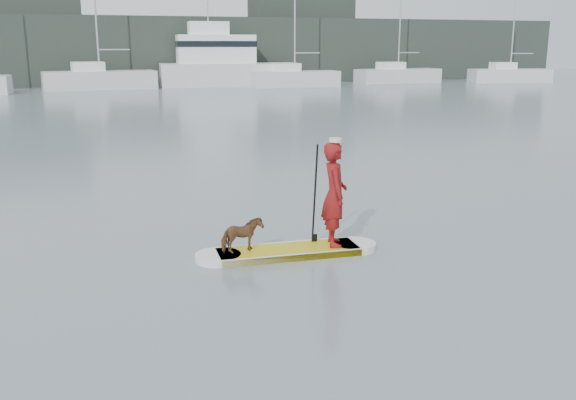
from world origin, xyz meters
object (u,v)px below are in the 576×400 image
object	(u,v)px
paddler	(334,194)
sailboat_d	(99,78)
sailboat_g	(509,75)
dog	(242,235)
sailboat_e	(294,77)
motor_yacht_a	(224,63)
paddleboard	(288,251)
sailboat_f	(397,74)

from	to	relation	value
paddler	sailboat_d	distance (m)	44.85
sailboat_g	dog	bearing A→B (deg)	-120.12
sailboat_e	motor_yacht_a	world-z (taller)	sailboat_e
dog	sailboat_e	size ratio (longest dim) A/B	0.07
motor_yacht_a	sailboat_g	size ratio (longest dim) A/B	1.21
dog	sailboat_d	xyz separation A→B (m)	(-0.22, 44.70, 0.51)
paddleboard	paddler	size ratio (longest dim) A/B	1.77
dog	sailboat_e	xyz separation A→B (m)	(15.88, 42.75, 0.37)
sailboat_f	sailboat_d	bearing A→B (deg)	176.20
dog	sailboat_g	distance (m)	56.32
dog	sailboat_g	world-z (taller)	sailboat_g
paddleboard	sailboat_e	bearing A→B (deg)	74.39
paddleboard	sailboat_f	bearing A→B (deg)	63.53
paddler	dog	size ratio (longest dim) A/B	2.59
sailboat_e	sailboat_g	world-z (taller)	sailboat_e
dog	sailboat_g	size ratio (longest dim) A/B	0.07
dog	sailboat_f	bearing A→B (deg)	-41.67
paddleboard	dog	distance (m)	0.90
sailboat_e	sailboat_f	bearing A→B (deg)	11.41
sailboat_f	sailboat_e	bearing A→B (deg)	-173.64
sailboat_f	motor_yacht_a	distance (m)	16.65
sailboat_d	sailboat_e	size ratio (longest dim) A/B	1.18
dog	sailboat_e	world-z (taller)	sailboat_e
sailboat_f	motor_yacht_a	xyz separation A→B (m)	(-16.59, 0.78, 1.20)
sailboat_f	paddleboard	bearing A→B (deg)	-124.15
motor_yacht_a	sailboat_g	distance (m)	27.39
sailboat_g	paddleboard	bearing A→B (deg)	-119.45
paddleboard	sailboat_d	xyz separation A→B (m)	(-1.04, 44.76, 0.87)
paddler	sailboat_g	xyz separation A→B (m)	(35.80, 42.15, -0.30)
sailboat_d	motor_yacht_a	distance (m)	10.66
dog	sailboat_e	distance (m)	45.60
sailboat_e	motor_yacht_a	distance (m)	6.31
paddler	motor_yacht_a	world-z (taller)	motor_yacht_a
sailboat_e	sailboat_f	size ratio (longest dim) A/B	0.90
paddler	sailboat_e	world-z (taller)	sailboat_e
sailboat_e	sailboat_f	distance (m)	11.24
sailboat_d	sailboat_g	bearing A→B (deg)	-9.00
paddler	sailboat_d	size ratio (longest dim) A/B	0.14
sailboat_e	sailboat_g	xyz separation A→B (m)	(21.60, -0.71, -0.04)
sailboat_f	sailboat_g	size ratio (longest dim) A/B	1.22
paddleboard	paddler	bearing A→B (deg)	-0.00
paddleboard	sailboat_g	distance (m)	55.82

